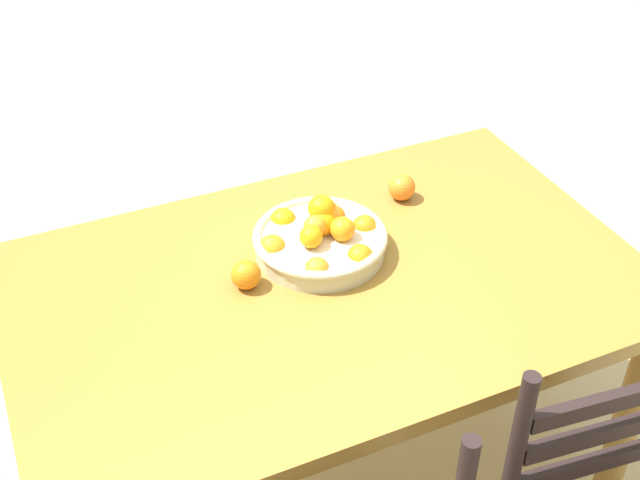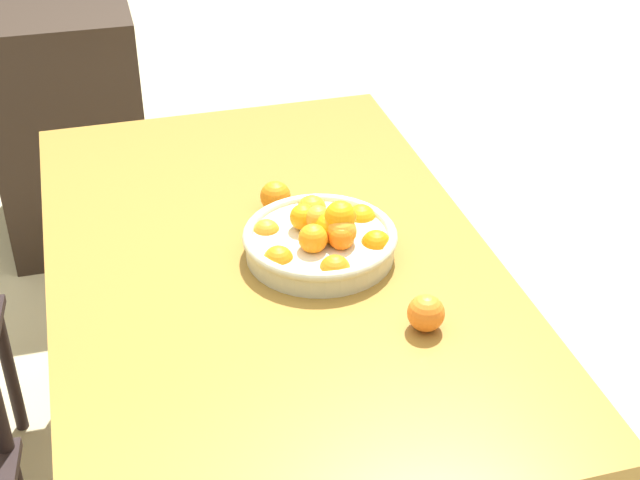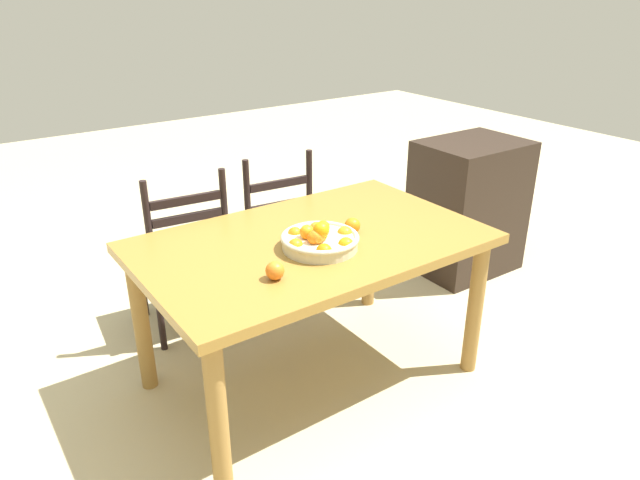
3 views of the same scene
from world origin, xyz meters
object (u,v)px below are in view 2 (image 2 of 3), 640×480
fruit_bowl (322,239)px  orange_loose_0 (426,313)px  cabinet (69,118)px  orange_loose_1 (275,196)px  dining_table (271,291)px

fruit_bowl → orange_loose_0: (-0.31, -0.13, -0.01)m
cabinet → orange_loose_0: size_ratio=11.85×
orange_loose_0 → orange_loose_1: (0.53, 0.19, -0.00)m
cabinet → fruit_bowl: (-1.61, -0.54, 0.37)m
orange_loose_0 → cabinet: bearing=19.2°
dining_table → orange_loose_1: orange_loose_1 is taller
dining_table → fruit_bowl: bearing=-105.9°
fruit_bowl → cabinet: bearing=18.4°
dining_table → cabinet: bearing=15.0°
fruit_bowl → orange_loose_0: 0.34m
cabinet → orange_loose_1: size_ratio=12.09×
dining_table → cabinet: cabinet is taller
dining_table → cabinet: (1.57, 0.42, -0.23)m
orange_loose_0 → orange_loose_1: 0.56m
dining_table → cabinet: 1.65m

